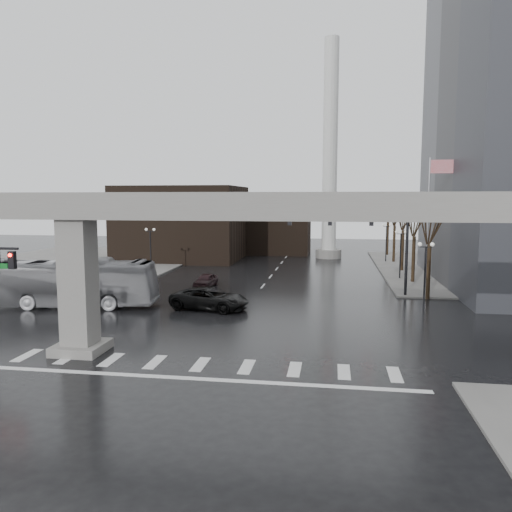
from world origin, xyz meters
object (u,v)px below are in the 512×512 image
(city_bus, at_px, (69,283))
(far_car, at_px, (206,280))
(signal_mast_arm, at_px, (362,228))
(pickup_truck, at_px, (210,299))

(city_bus, height_order, far_car, city_bus)
(signal_mast_arm, relative_size, pickup_truck, 2.02)
(city_bus, distance_m, far_car, 13.14)
(signal_mast_arm, xyz_separation_m, pickup_truck, (-11.59, -7.41, -5.00))
(city_bus, relative_size, far_car, 3.63)
(signal_mast_arm, bearing_deg, city_bus, -160.20)
(pickup_truck, xyz_separation_m, city_bus, (-11.03, -0.73, 1.05))
(signal_mast_arm, height_order, pickup_truck, signal_mast_arm)
(pickup_truck, distance_m, city_bus, 11.10)
(signal_mast_arm, height_order, city_bus, signal_mast_arm)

